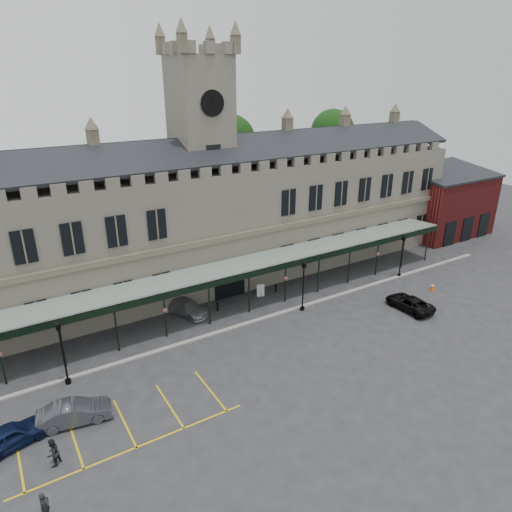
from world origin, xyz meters
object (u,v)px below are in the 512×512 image
traffic_cone (433,286)px  car_van (409,303)px  car_left_a (10,436)px  station_building (205,221)px  person_b (53,453)px  car_left_b (75,413)px  person_a (45,506)px  clock_tower (202,155)px  lamp_post_left (62,346)px  sign_board (261,291)px  lamp_post_right (402,252)px  lamp_post_mid (303,281)px  car_taxi (186,307)px

traffic_cone → car_van: size_ratio=0.16×
car_left_a → car_van: bearing=-106.5°
station_building → person_b: station_building is taller
car_left_b → person_a: 6.76m
clock_tower → car_left_a: clock_tower is taller
clock_tower → person_a: bearing=-131.7°
lamp_post_left → sign_board: bearing=13.1°
car_left_a → car_van: 33.25m
lamp_post_right → car_left_b: bearing=-171.9°
station_building → lamp_post_right: size_ratio=12.25×
clock_tower → lamp_post_left: size_ratio=4.76×
traffic_cone → person_a: size_ratio=0.47×
lamp_post_right → lamp_post_left: bearing=-179.0°
clock_tower → car_van: bearing=-51.0°
car_van → person_a: 32.67m
lamp_post_left → car_left_a: 6.43m
clock_tower → lamp_post_right: size_ratio=5.06×
lamp_post_left → person_a: bearing=-105.6°
lamp_post_left → car_left_b: lamp_post_left is taller
lamp_post_right → person_a: 38.78m
car_left_a → car_van: car_left_a is taller
lamp_post_mid → car_van: size_ratio=1.09×
traffic_cone → car_taxi: 24.79m
car_left_b → car_van: 29.59m
car_left_a → car_taxi: car_left_a is taller
sign_board → car_taxi: 7.63m
lamp_post_right → car_left_b: (-34.47, -4.91, -2.17)m
person_a → person_b: (0.90, 3.32, 0.08)m
sign_board → car_left_b: bearing=-137.9°
car_left_b → lamp_post_mid: bearing=-69.1°
station_building → lamp_post_right: station_building is taller
clock_tower → lamp_post_left: 22.03m
lamp_post_mid → car_taxi: bearing=152.0°
clock_tower → car_left_b: (-16.58, -15.33, -12.37)m
lamp_post_left → car_van: bearing=-9.8°
car_taxi → person_a: 21.07m
lamp_post_right → car_left_a: 38.52m
sign_board → person_b: 23.93m
station_building → car_left_a: bearing=-142.8°
person_a → clock_tower: bearing=5.9°
car_left_a → person_a: bearing=174.2°
sign_board → lamp_post_mid: bearing=-49.8°
station_building → car_left_a: (-20.24, -15.36, -5.73)m
person_a → lamp_post_right: bearing=-25.7°
car_van → clock_tower: bearing=-53.1°
lamp_post_mid → person_a: bearing=-155.9°
lamp_post_right → person_b: 37.08m
traffic_cone → sign_board: bearing=153.4°
traffic_cone → car_left_b: 34.89m
car_van → person_a: size_ratio=2.96×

